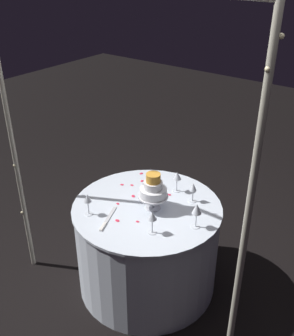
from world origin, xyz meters
TOP-DOWN VIEW (x-y plane):
  - ground_plane at (0.00, 0.00)m, footprint 12.00×12.00m
  - decorative_arch at (-0.00, 0.43)m, footprint 1.90×0.06m
  - main_table at (0.00, 0.00)m, footprint 1.11×1.11m
  - tiered_cake at (-0.05, -0.01)m, footprint 0.22×0.22m
  - wine_glass_0 at (-0.06, -0.31)m, footprint 0.07×0.07m
  - wine_glass_1 at (-0.23, -0.26)m, footprint 0.06×0.06m
  - wine_glass_2 at (-0.22, 0.23)m, footprint 0.06×0.06m
  - wine_glass_3 at (-0.42, 0.00)m, footprint 0.07×0.07m
  - wine_glass_4 at (0.27, 0.33)m, footprint 0.06×0.06m
  - cake_knife at (0.12, 0.31)m, footprint 0.13×0.28m
  - rose_petal_0 at (0.33, -0.36)m, footprint 0.03×0.04m
  - rose_petal_1 at (-0.05, -0.16)m, footprint 0.03×0.03m
  - rose_petal_2 at (-0.06, 0.19)m, footprint 0.03×0.02m
  - rose_petal_3 at (0.08, -0.15)m, footprint 0.04×0.03m
  - rose_petal_4 at (0.19, 0.11)m, footprint 0.03×0.02m
  - rose_petal_5 at (0.16, -0.04)m, footprint 0.04×0.04m
  - rose_petal_6 at (0.28, -0.16)m, footprint 0.03×0.02m
  - rose_petal_7 at (0.06, 0.27)m, footprint 0.04×0.03m
  - rose_petal_8 at (0.34, -0.12)m, footprint 0.04×0.03m
  - rose_petal_9 at (-0.04, -0.23)m, footprint 0.03×0.02m
  - rose_petal_10 at (0.25, -0.27)m, footprint 0.03×0.04m

SIDE VIEW (x-z plane):
  - ground_plane at x=0.00m, z-range 0.00..0.00m
  - main_table at x=0.00m, z-range 0.00..0.75m
  - rose_petal_0 at x=0.33m, z-range 0.75..0.75m
  - rose_petal_1 at x=-0.05m, z-range 0.75..0.75m
  - rose_petal_2 at x=-0.06m, z-range 0.75..0.75m
  - rose_petal_3 at x=0.08m, z-range 0.75..0.75m
  - rose_petal_4 at x=0.19m, z-range 0.75..0.75m
  - rose_petal_5 at x=0.16m, z-range 0.75..0.75m
  - rose_petal_6 at x=0.28m, z-range 0.75..0.75m
  - rose_petal_7 at x=0.06m, z-range 0.75..0.75m
  - rose_petal_8 at x=0.34m, z-range 0.75..0.75m
  - rose_petal_9 at x=-0.04m, z-range 0.75..0.75m
  - rose_petal_10 at x=0.25m, z-range 0.75..0.75m
  - cake_knife at x=0.12m, z-range 0.74..0.76m
  - wine_glass_1 at x=-0.23m, z-range 0.78..0.94m
  - wine_glass_4 at x=0.27m, z-range 0.79..0.95m
  - wine_glass_2 at x=-0.22m, z-range 0.79..0.96m
  - wine_glass_0 at x=-0.06m, z-range 0.79..0.96m
  - wine_glass_3 at x=-0.42m, z-range 0.79..0.98m
  - tiered_cake at x=-0.05m, z-range 0.76..1.05m
  - decorative_arch at x=0.00m, z-range 0.32..2.59m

